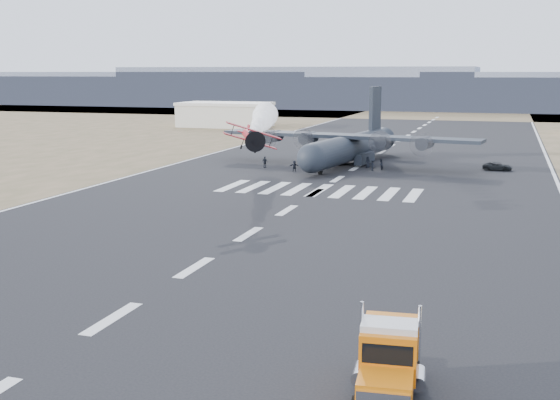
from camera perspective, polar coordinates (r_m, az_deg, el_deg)
The scene contains 21 objects.
ground at distance 45.01m, azimuth -13.48°, elevation -9.35°, with size 500.00×500.00×0.00m, color black.
scrub_far at distance 267.34m, azimuth 13.18°, elevation 6.89°, with size 500.00×80.00×0.00m, color brown.
runway_markings at distance 99.71m, azimuth 4.68°, elevation 1.71°, with size 60.00×260.00×0.01m, color silver, non-canonical shape.
ridge_seg_a at distance 367.41m, azimuth -18.57°, elevation 8.52°, with size 150.00×50.00×13.00m, color slate.
ridge_seg_b at distance 333.05m, azimuth -9.43°, elevation 8.95°, with size 150.00×50.00×15.00m, color slate.
ridge_seg_c at distance 308.71m, azimuth 1.49°, elevation 9.16°, with size 150.00×50.00×17.00m, color slate.
ridge_seg_d at distance 296.95m, azimuth 13.74°, elevation 8.44°, with size 150.00×50.00×13.00m, color slate.
hangar_left at distance 196.06m, azimuth -4.46°, elevation 6.96°, with size 24.50×14.50×6.70m.
semi_truck at distance 33.67m, azimuth 8.83°, elevation -12.75°, with size 3.38×8.34×3.69m.
aerobatic_biplane at distance 75.19m, azimuth -2.45°, elevation 5.16°, with size 5.95×5.77×3.28m.
smoke_trail at distance 104.12m, azimuth -1.23°, elevation 6.76°, with size 11.54×34.53×3.89m.
transport_aircraft at distance 115.43m, azimuth 5.79°, elevation 4.47°, with size 43.16×35.41×12.46m.
support_vehicle at distance 113.27m, azimuth 17.25°, elevation 2.63°, with size 2.07×4.50×1.25m, color black.
crew_a at distance 112.13m, azimuth 4.46°, elevation 3.15°, with size 0.69×0.56×1.88m, color black.
crew_b at distance 109.61m, azimuth 3.90°, elevation 2.93°, with size 0.80×0.49×1.65m, color black.
crew_c at distance 108.81m, azimuth 7.54°, elevation 2.85°, with size 1.15×0.53×1.77m, color black.
crew_d at distance 110.93m, azimuth -1.23°, elevation 3.09°, with size 1.08×0.55×1.84m, color black.
crew_e at distance 112.10m, azimuth 7.15°, elevation 3.08°, with size 0.88×0.54×1.80m, color black.
crew_f at distance 106.92m, azimuth 1.18°, elevation 2.78°, with size 1.57×0.51×1.69m, color black.
crew_g at distance 110.14m, azimuth 2.71°, elevation 2.97°, with size 0.59×0.48×1.61m, color black.
crew_h at distance 109.55m, azimuth 8.20°, elevation 2.87°, with size 0.84×0.52×1.72m, color black.
Camera 1 is at (22.53, -35.97, 14.96)m, focal length 45.00 mm.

